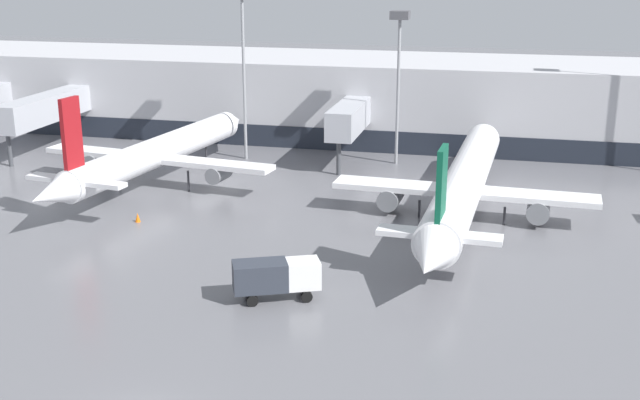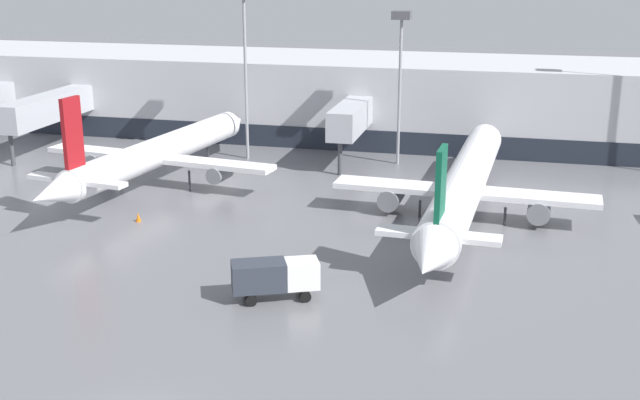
# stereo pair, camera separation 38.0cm
# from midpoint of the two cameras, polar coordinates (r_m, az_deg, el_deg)

# --- Properties ---
(terminal_building) EXTENTS (160.00, 30.78, 9.00)m
(terminal_building) POSITION_cam_midpoint_polar(r_m,az_deg,el_deg) (92.84, 3.44, 7.26)
(terminal_building) COLOR #B2B2B7
(terminal_building) RESTS_ON ground_plane
(parked_jet_2) EXTENTS (22.89, 32.82, 9.88)m
(parked_jet_2) POSITION_cam_midpoint_polar(r_m,az_deg,el_deg) (73.95, -11.78, 3.29)
(parked_jet_2) COLOR white
(parked_jet_2) RESTS_ON ground_plane
(parked_jet_3) EXTENTS (20.95, 39.62, 8.85)m
(parked_jet_3) POSITION_cam_midpoint_polar(r_m,az_deg,el_deg) (64.37, 10.03, 1.12)
(parked_jet_3) COLOR white
(parked_jet_3) RESTS_ON ground_plane
(service_truck_1) EXTENTS (5.53, 3.76, 2.45)m
(service_truck_1) POSITION_cam_midpoint_polar(r_m,az_deg,el_deg) (48.83, -3.39, -5.39)
(service_truck_1) COLOR #2D333D
(service_truck_1) RESTS_ON ground_plane
(traffic_cone_3) EXTENTS (0.42, 0.42, 0.72)m
(traffic_cone_3) POSITION_cam_midpoint_polar(r_m,az_deg,el_deg) (64.74, -13.00, -1.22)
(traffic_cone_3) COLOR orange
(traffic_cone_3) RESTS_ON ground_plane
(apron_light_mast_2) EXTENTS (1.80, 1.80, 17.31)m
(apron_light_mast_2) POSITION_cam_midpoint_polar(r_m,az_deg,el_deg) (81.28, -5.67, 12.41)
(apron_light_mast_2) COLOR gray
(apron_light_mast_2) RESTS_ON ground_plane
(apron_light_mast_5) EXTENTS (1.80, 1.80, 15.07)m
(apron_light_mast_5) POSITION_cam_midpoint_polar(r_m,az_deg,el_deg) (79.33, 5.53, 11.16)
(apron_light_mast_5) COLOR gray
(apron_light_mast_5) RESTS_ON ground_plane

